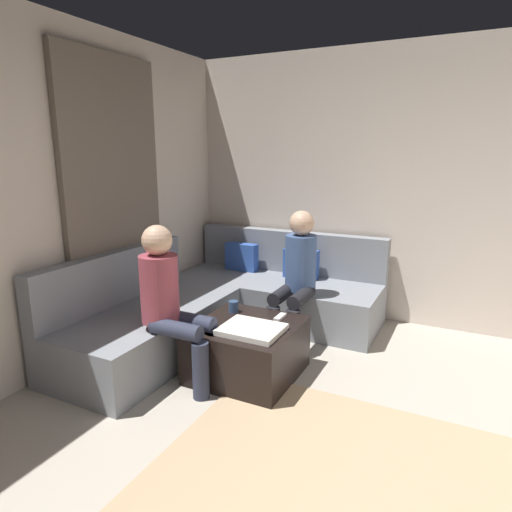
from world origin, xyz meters
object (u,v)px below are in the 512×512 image
object	(u,v)px
ottoman	(247,349)
person_on_couch_back	(297,273)
sectional_couch	(226,303)
game_remote	(280,317)
person_on_couch_side	(171,300)
coffee_mug	(233,307)

from	to	relation	value
ottoman	person_on_couch_back	size ratio (longest dim) A/B	0.63
sectional_couch	person_on_couch_back	xyz separation A→B (m)	(0.70, 0.06, 0.38)
game_remote	person_on_couch_side	distance (m)	0.87
person_on_couch_back	game_remote	bearing A→B (deg)	97.29
coffee_mug	person_on_couch_side	size ratio (longest dim) A/B	0.08
sectional_couch	ottoman	distance (m)	0.90
sectional_couch	person_on_couch_side	xyz separation A→B (m)	(0.15, -1.03, 0.38)
sectional_couch	person_on_couch_back	bearing A→B (deg)	4.48
person_on_couch_back	person_on_couch_side	size ratio (longest dim) A/B	1.00
sectional_couch	person_on_couch_side	size ratio (longest dim) A/B	2.12
ottoman	person_on_couch_side	bearing A→B (deg)	-141.26
game_remote	person_on_couch_back	world-z (taller)	person_on_couch_back
game_remote	coffee_mug	bearing A→B (deg)	-174.29
coffee_mug	person_on_couch_side	xyz separation A→B (m)	(-0.22, -0.53, 0.19)
sectional_couch	ottoman	bearing A→B (deg)	-49.06
game_remote	person_on_couch_back	xyz separation A→B (m)	(-0.07, 0.51, 0.23)
coffee_mug	game_remote	bearing A→B (deg)	5.71
ottoman	coffee_mug	distance (m)	0.38
coffee_mug	person_on_couch_back	world-z (taller)	person_on_couch_back
coffee_mug	game_remote	distance (m)	0.40
coffee_mug	person_on_couch_back	bearing A→B (deg)	58.82
sectional_couch	coffee_mug	xyz separation A→B (m)	(0.37, -0.50, 0.19)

